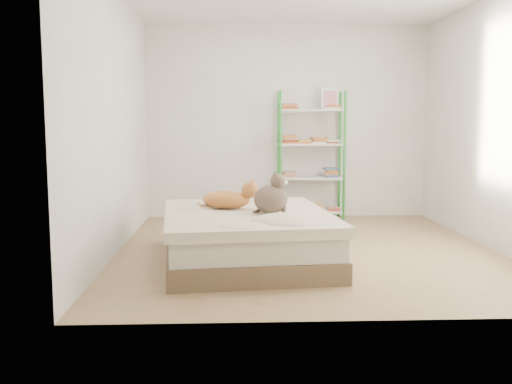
{
  "coord_description": "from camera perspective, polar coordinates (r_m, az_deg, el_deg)",
  "views": [
    {
      "loc": [
        -0.76,
        -5.68,
        1.3
      ],
      "look_at": [
        -0.52,
        -0.18,
        0.62
      ],
      "focal_mm": 40.0,
      "sensor_mm": 36.0,
      "label": 1
    }
  ],
  "objects": [
    {
      "name": "shelf_unit",
      "position": [
        7.65,
        5.54,
        3.61
      ],
      "size": [
        0.88,
        0.36,
        1.74
      ],
      "color": "green",
      "rests_on": "ground"
    },
    {
      "name": "cardboard_box",
      "position": [
        6.67,
        4.05,
        -2.6
      ],
      "size": [
        0.66,
        0.68,
        0.42
      ],
      "rotation": [
        0.0,
        0.0,
        -0.5
      ],
      "color": "olive",
      "rests_on": "ground"
    },
    {
      "name": "room",
      "position": [
        5.73,
        5.17,
        7.02
      ],
      "size": [
        3.81,
        4.21,
        2.61
      ],
      "color": "tan",
      "rests_on": "ground"
    },
    {
      "name": "orange_cat",
      "position": [
        5.43,
        -3.01,
        -0.54
      ],
      "size": [
        0.58,
        0.38,
        0.22
      ],
      "primitive_type": null,
      "rotation": [
        0.0,
        0.0,
        -0.17
      ],
      "color": "#DA7C4C",
      "rests_on": "bed"
    },
    {
      "name": "grey_cat",
      "position": [
        5.14,
        1.48,
        -0.1
      ],
      "size": [
        0.34,
        0.29,
        0.37
      ],
      "primitive_type": null,
      "rotation": [
        0.0,
        0.0,
        1.52
      ],
      "color": "#775C4F",
      "rests_on": "bed"
    },
    {
      "name": "white_bin",
      "position": [
        7.61,
        -0.86,
        -1.36
      ],
      "size": [
        0.39,
        0.37,
        0.37
      ],
      "rotation": [
        0.0,
        0.0,
        0.33
      ],
      "color": "silver",
      "rests_on": "ground"
    },
    {
      "name": "bed",
      "position": [
        5.3,
        -0.94,
        -4.51
      ],
      "size": [
        1.67,
        2.0,
        0.47
      ],
      "rotation": [
        0.0,
        0.0,
        0.1
      ],
      "color": "brown",
      "rests_on": "ground"
    }
  ]
}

